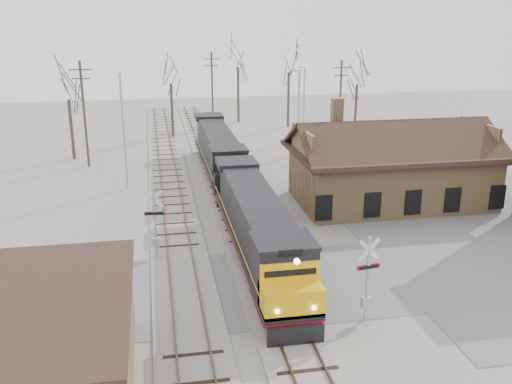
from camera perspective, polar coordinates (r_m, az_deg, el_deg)
ground at (r=31.16m, az=1.23°, el=-9.26°), size 140.00×140.00×0.00m
road at (r=31.15m, az=1.23°, el=-9.23°), size 60.00×9.00×0.03m
track_main at (r=44.83m, az=-2.65°, el=-0.60°), size 3.40×90.00×0.24m
track_siding at (r=44.48m, az=-8.40°, el=-0.92°), size 3.40×90.00×0.24m
depot at (r=44.57m, az=13.32°, el=1.97°), size 15.20×9.31×7.90m
locomotive_lead at (r=32.72m, az=0.29°, el=-3.75°), size 2.77×18.53×4.11m
locomotive_trailing at (r=50.49m, az=-3.71°, el=3.95°), size 2.77×18.53×3.89m
crossbuck_near at (r=27.46m, az=11.07°, el=-8.85°), size 1.22×0.32×4.30m
crossbuck_far at (r=34.13m, az=-10.05°, el=-3.37°), size 1.23×0.32×4.32m
streetlight_a at (r=47.27m, az=-13.14°, el=6.44°), size 0.25×2.04×9.47m
streetlight_b at (r=54.54m, az=4.23°, el=7.99°), size 0.25×2.04×8.87m
streetlight_c at (r=65.33m, az=4.78°, el=9.25°), size 0.25×2.04×8.13m
utility_pole_a at (r=55.39m, az=-16.81°, el=7.62°), size 2.00×0.24×9.84m
utility_pole_b at (r=71.43m, az=-4.40°, el=10.21°), size 2.00×0.24×9.33m
utility_pole_c at (r=63.14m, az=8.41°, el=9.00°), size 2.00×0.24×9.12m
tree_a at (r=58.48m, az=-18.32°, el=9.71°), size 3.95×3.95×9.67m
tree_b at (r=66.29m, az=-8.55°, el=11.55°), size 4.16×4.16×10.18m
tree_c at (r=75.48m, az=-1.82°, el=13.26°), size 4.75×4.75×11.65m
tree_d at (r=72.12m, az=3.31°, el=12.74°), size 4.55×4.55×11.14m
tree_e at (r=67.67m, az=10.11°, el=11.35°), size 3.99×3.99×9.78m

